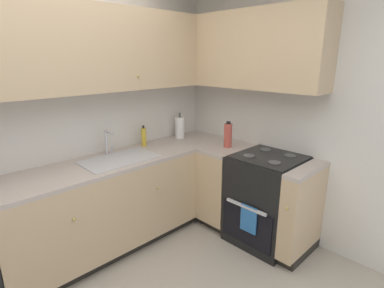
# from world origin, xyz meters

# --- Properties ---
(wall_back) EXTENTS (3.96, 0.05, 2.55)m
(wall_back) POSITION_xyz_m (0.00, 1.45, 1.28)
(wall_back) COLOR silver
(wall_back) RESTS_ON ground_plane
(wall_right) EXTENTS (0.05, 2.96, 2.55)m
(wall_right) POSITION_xyz_m (1.96, 0.00, 1.28)
(wall_right) COLOR silver
(wall_right) RESTS_ON ground_plane
(lower_cabinets_back) EXTENTS (1.85, 0.62, 0.85)m
(lower_cabinets_back) POSITION_xyz_m (0.41, 1.13, 0.43)
(lower_cabinets_back) COLOR tan
(lower_cabinets_back) RESTS_ON ground_plane
(countertop_back) EXTENTS (3.05, 0.60, 0.03)m
(countertop_back) POSITION_xyz_m (0.40, 1.13, 0.87)
(countertop_back) COLOR #B7A89E
(countertop_back) RESTS_ON lower_cabinets_back
(lower_cabinets_right) EXTENTS (0.62, 1.14, 0.85)m
(lower_cabinets_right) POSITION_xyz_m (1.63, 0.39, 0.43)
(lower_cabinets_right) COLOR tan
(lower_cabinets_right) RESTS_ON ground_plane
(countertop_right) EXTENTS (0.60, 1.14, 0.03)m
(countertop_right) POSITION_xyz_m (1.63, 0.39, 0.87)
(countertop_right) COLOR #B7A89E
(countertop_right) RESTS_ON lower_cabinets_right
(oven_range) EXTENTS (0.68, 0.62, 1.04)m
(oven_range) POSITION_xyz_m (1.65, 0.15, 0.45)
(oven_range) COLOR black
(oven_range) RESTS_ON ground_plane
(upper_cabinets_back) EXTENTS (2.73, 0.34, 0.73)m
(upper_cabinets_back) POSITION_xyz_m (0.24, 1.27, 1.88)
(upper_cabinets_back) COLOR tan
(upper_cabinets_right) EXTENTS (0.32, 1.68, 0.73)m
(upper_cabinets_right) POSITION_xyz_m (1.77, 0.59, 1.88)
(upper_cabinets_right) COLOR tan
(sink) EXTENTS (0.70, 0.40, 0.10)m
(sink) POSITION_xyz_m (0.59, 1.10, 0.85)
(sink) COLOR #B7B7BC
(sink) RESTS_ON countertop_back
(faucet) EXTENTS (0.07, 0.16, 0.24)m
(faucet) POSITION_xyz_m (0.60, 1.31, 1.03)
(faucet) COLOR silver
(faucet) RESTS_ON countertop_back
(soap_bottle) EXTENTS (0.05, 0.05, 0.22)m
(soap_bottle) POSITION_xyz_m (1.02, 1.31, 0.99)
(soap_bottle) COLOR gold
(soap_bottle) RESTS_ON countertop_back
(paper_towel_roll) EXTENTS (0.11, 0.11, 0.31)m
(paper_towel_roll) POSITION_xyz_m (1.52, 1.29, 1.01)
(paper_towel_roll) COLOR white
(paper_towel_roll) RESTS_ON countertop_back
(oil_bottle) EXTENTS (0.08, 0.08, 0.28)m
(oil_bottle) POSITION_xyz_m (1.63, 0.65, 1.02)
(oil_bottle) COLOR #BF4C3F
(oil_bottle) RESTS_ON countertop_right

